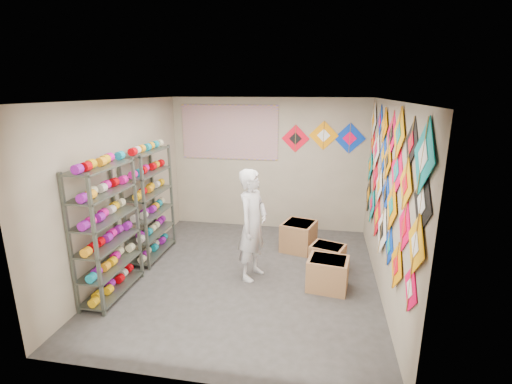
% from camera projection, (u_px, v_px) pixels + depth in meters
% --- Properties ---
extents(ground, '(4.50, 4.50, 0.00)m').
position_uv_depth(ground, '(246.00, 276.00, 5.85)').
color(ground, '#33302D').
extents(room_walls, '(4.50, 4.50, 4.50)m').
position_uv_depth(room_walls, '(246.00, 174.00, 5.41)').
color(room_walls, tan).
rests_on(room_walls, ground).
extents(shelf_rack_front, '(0.40, 1.10, 1.90)m').
position_uv_depth(shelf_rack_front, '(107.00, 232.00, 5.10)').
color(shelf_rack_front, '#4C5147').
rests_on(shelf_rack_front, ground).
extents(shelf_rack_back, '(0.40, 1.10, 1.90)m').
position_uv_depth(shelf_rack_back, '(149.00, 204.00, 6.33)').
color(shelf_rack_back, '#4C5147').
rests_on(shelf_rack_back, ground).
extents(string_spools, '(0.12, 2.36, 0.12)m').
position_uv_depth(string_spools, '(130.00, 211.00, 5.69)').
color(string_spools, '#F50F9D').
rests_on(string_spools, ground).
extents(kite_wall_display, '(0.06, 4.30, 2.09)m').
position_uv_depth(kite_wall_display, '(387.00, 180.00, 5.10)').
color(kite_wall_display, '#F60144').
rests_on(kite_wall_display, room_walls).
extents(back_wall_kites, '(1.63, 0.02, 0.64)m').
position_uv_depth(back_wall_kites, '(324.00, 137.00, 7.27)').
color(back_wall_kites, red).
rests_on(back_wall_kites, room_walls).
extents(poster, '(2.00, 0.01, 1.10)m').
position_uv_depth(poster, '(229.00, 132.00, 7.57)').
color(poster, '#7B55B9').
rests_on(poster, room_walls).
extents(shopkeeper, '(0.87, 0.78, 1.72)m').
position_uv_depth(shopkeeper, '(253.00, 225.00, 5.62)').
color(shopkeeper, beige).
rests_on(shopkeeper, ground).
extents(carton_a, '(0.63, 0.55, 0.47)m').
position_uv_depth(carton_a, '(328.00, 274.00, 5.42)').
color(carton_a, '#A07045').
rests_on(carton_a, ground).
extents(carton_b, '(0.62, 0.56, 0.42)m').
position_uv_depth(carton_b, '(327.00, 257.00, 6.02)').
color(carton_b, '#A07045').
rests_on(carton_b, ground).
extents(carton_c, '(0.68, 0.72, 0.52)m').
position_uv_depth(carton_c, '(299.00, 236.00, 6.76)').
color(carton_c, '#A07045').
rests_on(carton_c, ground).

